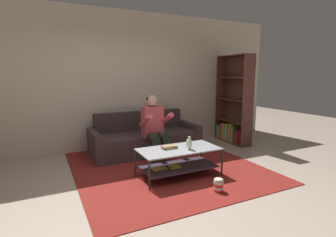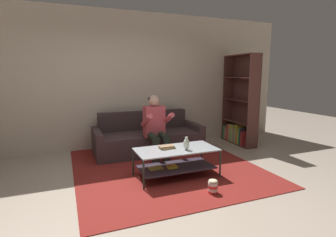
{
  "view_description": "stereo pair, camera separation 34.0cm",
  "coord_description": "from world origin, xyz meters",
  "px_view_note": "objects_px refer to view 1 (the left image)",
  "views": [
    {
      "loc": [
        -1.27,
        -3.07,
        1.59
      ],
      "look_at": [
        0.69,
        0.91,
        0.83
      ],
      "focal_mm": 28.0,
      "sensor_mm": 36.0,
      "label": 1
    },
    {
      "loc": [
        -0.95,
        -3.21,
        1.59
      ],
      "look_at": [
        0.69,
        0.91,
        0.83
      ],
      "focal_mm": 28.0,
      "sensor_mm": 36.0,
      "label": 2
    }
  ],
  "objects_px": {
    "coffee_table": "(178,158)",
    "couch": "(145,139)",
    "vase": "(189,143)",
    "book_stack": "(169,147)",
    "bookshelf": "(233,111)",
    "person_seated_center": "(155,125)",
    "popcorn_tub": "(218,185)"
  },
  "relations": [
    {
      "from": "coffee_table",
      "to": "couch",
      "type": "bearing_deg",
      "value": 90.05
    },
    {
      "from": "coffee_table",
      "to": "vase",
      "type": "bearing_deg",
      "value": -39.37
    },
    {
      "from": "book_stack",
      "to": "coffee_table",
      "type": "bearing_deg",
      "value": -33.52
    },
    {
      "from": "bookshelf",
      "to": "vase",
      "type": "bearing_deg",
      "value": -144.87
    },
    {
      "from": "couch",
      "to": "person_seated_center",
      "type": "xyz_separation_m",
      "value": [
        0.0,
        -0.52,
        0.38
      ]
    },
    {
      "from": "vase",
      "to": "person_seated_center",
      "type": "bearing_deg",
      "value": 97.25
    },
    {
      "from": "couch",
      "to": "person_seated_center",
      "type": "relative_size",
      "value": 1.79
    },
    {
      "from": "vase",
      "to": "popcorn_tub",
      "type": "distance_m",
      "value": 0.77
    },
    {
      "from": "person_seated_center",
      "to": "coffee_table",
      "type": "relative_size",
      "value": 0.96
    },
    {
      "from": "couch",
      "to": "coffee_table",
      "type": "distance_m",
      "value": 1.44
    },
    {
      "from": "coffee_table",
      "to": "book_stack",
      "type": "relative_size",
      "value": 5.09
    },
    {
      "from": "couch",
      "to": "coffee_table",
      "type": "bearing_deg",
      "value": -89.95
    },
    {
      "from": "book_stack",
      "to": "bookshelf",
      "type": "relative_size",
      "value": 0.12
    },
    {
      "from": "couch",
      "to": "coffee_table",
      "type": "relative_size",
      "value": 1.72
    },
    {
      "from": "couch",
      "to": "coffee_table",
      "type": "height_order",
      "value": "couch"
    },
    {
      "from": "bookshelf",
      "to": "person_seated_center",
      "type": "bearing_deg",
      "value": -169.03
    },
    {
      "from": "vase",
      "to": "bookshelf",
      "type": "xyz_separation_m",
      "value": [
        2.06,
        1.45,
        0.19
      ]
    },
    {
      "from": "couch",
      "to": "bookshelf",
      "type": "height_order",
      "value": "bookshelf"
    },
    {
      "from": "person_seated_center",
      "to": "book_stack",
      "type": "relative_size",
      "value": 4.89
    },
    {
      "from": "book_stack",
      "to": "bookshelf",
      "type": "height_order",
      "value": "bookshelf"
    },
    {
      "from": "couch",
      "to": "book_stack",
      "type": "relative_size",
      "value": 8.77
    },
    {
      "from": "bookshelf",
      "to": "popcorn_tub",
      "type": "xyz_separation_m",
      "value": [
        -1.96,
        -2.08,
        -0.63
      ]
    },
    {
      "from": "person_seated_center",
      "to": "book_stack",
      "type": "height_order",
      "value": "person_seated_center"
    },
    {
      "from": "coffee_table",
      "to": "book_stack",
      "type": "xyz_separation_m",
      "value": [
        -0.12,
        0.08,
        0.17
      ]
    },
    {
      "from": "person_seated_center",
      "to": "vase",
      "type": "height_order",
      "value": "person_seated_center"
    },
    {
      "from": "vase",
      "to": "bookshelf",
      "type": "relative_size",
      "value": 0.1
    },
    {
      "from": "person_seated_center",
      "to": "coffee_table",
      "type": "height_order",
      "value": "person_seated_center"
    },
    {
      "from": "book_stack",
      "to": "popcorn_tub",
      "type": "height_order",
      "value": "book_stack"
    },
    {
      "from": "vase",
      "to": "bookshelf",
      "type": "height_order",
      "value": "bookshelf"
    },
    {
      "from": "couch",
      "to": "vase",
      "type": "xyz_separation_m",
      "value": [
        0.13,
        -1.55,
        0.27
      ]
    },
    {
      "from": "vase",
      "to": "book_stack",
      "type": "height_order",
      "value": "vase"
    },
    {
      "from": "person_seated_center",
      "to": "vase",
      "type": "distance_m",
      "value": 1.04
    }
  ]
}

